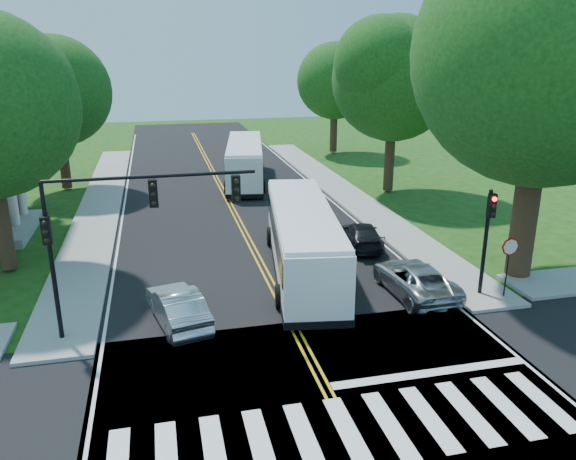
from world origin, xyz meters
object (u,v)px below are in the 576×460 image
object	(u,v)px
signal_ne	(488,229)
suv	(415,279)
signal_nw	(120,218)
dark_sedan	(362,235)
bus_lead	(303,239)
hatchback	(178,307)
bus_follow	(245,161)

from	to	relation	value
signal_ne	suv	size ratio (longest dim) A/B	0.91
signal_nw	signal_ne	size ratio (longest dim) A/B	1.62
dark_sedan	bus_lead	bearing A→B (deg)	44.78
hatchback	dark_sedan	xyz separation A→B (m)	(9.70, 6.56, -0.08)
bus_follow	suv	world-z (taller)	bus_follow
signal_ne	bus_lead	xyz separation A→B (m)	(-6.52, 4.30, -1.33)
signal_ne	hatchback	bearing A→B (deg)	178.06
bus_lead	dark_sedan	xyz separation A→B (m)	(3.89, 2.67, -1.00)
signal_ne	suv	world-z (taller)	signal_ne
bus_follow	suv	bearing A→B (deg)	108.74
bus_follow	signal_ne	bearing A→B (deg)	114.48
signal_ne	suv	xyz separation A→B (m)	(-2.57, 0.89, -2.28)
bus_lead	dark_sedan	world-z (taller)	bus_lead
signal_nw	signal_ne	distance (m)	14.13
suv	dark_sedan	size ratio (longest dim) A/B	1.13
signal_nw	signal_ne	xyz separation A→B (m)	(14.06, 0.01, -1.41)
signal_nw	suv	world-z (taller)	signal_nw
hatchback	dark_sedan	size ratio (longest dim) A/B	0.99
bus_lead	hatchback	distance (m)	7.05
bus_lead	suv	xyz separation A→B (m)	(3.95, -3.41, -0.95)
signal_ne	hatchback	distance (m)	12.54
bus_follow	hatchback	size ratio (longest dim) A/B	2.85
suv	dark_sedan	xyz separation A→B (m)	(-0.06, 6.08, -0.05)
hatchback	suv	xyz separation A→B (m)	(9.76, 0.47, -0.03)
hatchback	signal_ne	bearing A→B (deg)	165.50
bus_lead	hatchback	xyz separation A→B (m)	(-5.81, -3.88, -0.92)
dark_sedan	signal_nw	bearing A→B (deg)	41.73
bus_lead	hatchback	bearing A→B (deg)	42.51
signal_nw	hatchback	bearing A→B (deg)	13.99
signal_ne	dark_sedan	xyz separation A→B (m)	(-2.63, 6.97, -2.33)
signal_nw	bus_follow	bearing A→B (deg)	71.14
dark_sedan	bus_follow	bearing A→B (deg)	-67.52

